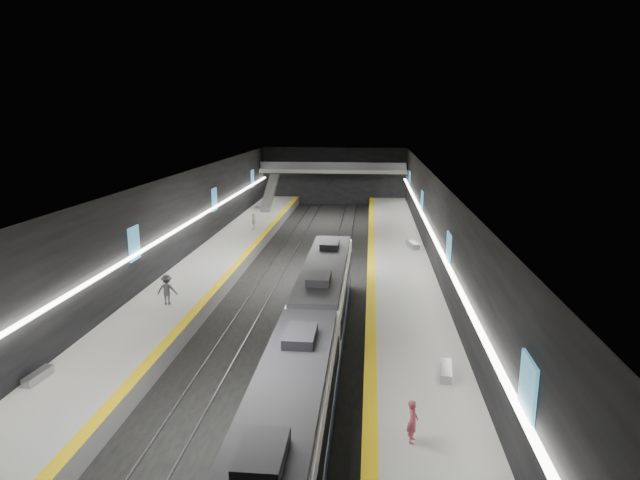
# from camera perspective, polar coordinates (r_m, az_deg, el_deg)

# --- Properties ---
(ground) EXTENTS (70.00, 70.00, 0.00)m
(ground) POSITION_cam_1_polar(r_m,az_deg,el_deg) (42.25, -1.77, -4.03)
(ground) COLOR black
(ground) RESTS_ON ground
(ceiling) EXTENTS (20.00, 70.00, 0.04)m
(ceiling) POSITION_cam_1_polar(r_m,az_deg,el_deg) (40.58, -1.85, 6.81)
(ceiling) COLOR beige
(ceiling) RESTS_ON wall_left
(wall_left) EXTENTS (0.04, 70.00, 8.00)m
(wall_left) POSITION_cam_1_polar(r_m,az_deg,el_deg) (43.62, -14.97, 1.50)
(wall_left) COLOR black
(wall_left) RESTS_ON ground
(wall_right) EXTENTS (0.04, 70.00, 8.00)m
(wall_right) POSITION_cam_1_polar(r_m,az_deg,el_deg) (41.20, 12.12, 0.98)
(wall_right) COLOR black
(wall_right) RESTS_ON ground
(wall_back) EXTENTS (20.00, 0.04, 8.00)m
(wall_back) POSITION_cam_1_polar(r_m,az_deg,el_deg) (75.66, 1.53, 6.82)
(wall_back) COLOR black
(wall_back) RESTS_ON ground
(platform_left) EXTENTS (5.00, 70.00, 1.00)m
(platform_left) POSITION_cam_1_polar(r_m,az_deg,el_deg) (43.65, -11.61, -3.04)
(platform_left) COLOR slate
(platform_left) RESTS_ON ground
(tile_surface_left) EXTENTS (5.00, 70.00, 0.02)m
(tile_surface_left) POSITION_cam_1_polar(r_m,az_deg,el_deg) (43.51, -11.64, -2.40)
(tile_surface_left) COLOR #B0B0AB
(tile_surface_left) RESTS_ON platform_left
(tactile_strip_left) EXTENTS (0.60, 70.00, 0.02)m
(tactile_strip_left) POSITION_cam_1_polar(r_m,az_deg,el_deg) (42.93, -8.83, -2.48)
(tactile_strip_left) COLOR yellow
(tactile_strip_left) RESTS_ON platform_left
(platform_right) EXTENTS (5.00, 70.00, 1.00)m
(platform_right) POSITION_cam_1_polar(r_m,az_deg,el_deg) (41.86, 8.48, -3.63)
(platform_right) COLOR slate
(platform_right) RESTS_ON ground
(tile_surface_right) EXTENTS (5.00, 70.00, 0.02)m
(tile_surface_right) POSITION_cam_1_polar(r_m,az_deg,el_deg) (41.72, 8.51, -2.96)
(tile_surface_right) COLOR #B0B0AB
(tile_surface_right) RESTS_ON platform_right
(tactile_strip_right) EXTENTS (0.60, 70.00, 0.02)m
(tactile_strip_right) POSITION_cam_1_polar(r_m,az_deg,el_deg) (41.64, 5.48, -2.88)
(tactile_strip_right) COLOR yellow
(tactile_strip_right) RESTS_ON platform_right
(rails) EXTENTS (6.52, 70.00, 0.12)m
(rails) POSITION_cam_1_polar(r_m,az_deg,el_deg) (42.23, -1.77, -3.95)
(rails) COLOR gray
(rails) RESTS_ON ground
(train) EXTENTS (2.69, 30.04, 3.60)m
(train) POSITION_cam_1_polar(r_m,az_deg,el_deg) (25.44, -0.96, -10.85)
(train) COLOR #0F1C38
(train) RESTS_ON ground
(ad_posters) EXTENTS (19.94, 53.50, 2.20)m
(ad_posters) POSITION_cam_1_polar(r_m,az_deg,el_deg) (42.10, -1.65, 2.23)
(ad_posters) COLOR #439EC9
(ad_posters) RESTS_ON wall_left
(cove_light_left) EXTENTS (0.25, 68.60, 0.12)m
(cove_light_left) POSITION_cam_1_polar(r_m,az_deg,el_deg) (43.59, -14.70, 1.24)
(cove_light_left) COLOR white
(cove_light_left) RESTS_ON wall_left
(cove_light_right) EXTENTS (0.25, 68.60, 0.12)m
(cove_light_right) POSITION_cam_1_polar(r_m,az_deg,el_deg) (41.22, 11.83, 0.71)
(cove_light_right) COLOR white
(cove_light_right) RESTS_ON wall_right
(mezzanine_bridge) EXTENTS (20.00, 3.00, 1.50)m
(mezzanine_bridge) POSITION_cam_1_polar(r_m,az_deg,el_deg) (73.49, 1.43, 7.44)
(mezzanine_bridge) COLOR gray
(mezzanine_bridge) RESTS_ON wall_left
(escalator) EXTENTS (1.20, 7.50, 3.92)m
(escalator) POSITION_cam_1_polar(r_m,az_deg,el_deg) (67.89, -5.35, 5.08)
(escalator) COLOR #99999E
(escalator) RESTS_ON platform_left
(bench_left_near) EXTENTS (0.60, 1.64, 0.39)m
(bench_left_near) POSITION_cam_1_polar(r_m,az_deg,el_deg) (27.65, -27.87, -12.72)
(bench_left_near) COLOR #99999E
(bench_left_near) RESTS_ON platform_left
(bench_left_far) EXTENTS (0.60, 1.69, 0.40)m
(bench_left_far) POSITION_cam_1_polar(r_m,az_deg,el_deg) (67.86, -6.53, 3.59)
(bench_left_far) COLOR #99999E
(bench_left_far) RESTS_ON platform_left
(bench_right_near) EXTENTS (0.73, 1.86, 0.44)m
(bench_right_near) POSITION_cam_1_polar(r_m,az_deg,el_deg) (25.61, 13.29, -13.47)
(bench_right_near) COLOR #99999E
(bench_right_near) RESTS_ON platform_right
(bench_right_far) EXTENTS (1.11, 2.13, 0.50)m
(bench_right_far) POSITION_cam_1_polar(r_m,az_deg,el_deg) (48.13, 9.87, -0.51)
(bench_right_far) COLOR #99999E
(bench_right_far) RESTS_ON platform_right
(passenger_right_a) EXTENTS (0.46, 0.64, 1.63)m
(passenger_right_a) POSITION_cam_1_polar(r_m,az_deg,el_deg) (20.58, 9.84, -18.56)
(passenger_right_a) COLOR #AF414E
(passenger_right_a) RESTS_ON platform_right
(passenger_left_a) EXTENTS (0.70, 1.05, 1.65)m
(passenger_left_a) POSITION_cam_1_polar(r_m,az_deg,el_deg) (54.91, -7.13, 1.92)
(passenger_left_a) COLOR silver
(passenger_left_a) RESTS_ON platform_left
(passenger_left_b) EXTENTS (1.29, 0.80, 1.92)m
(passenger_left_b) POSITION_cam_1_polar(r_m,az_deg,el_deg) (34.59, -16.01, -5.14)
(passenger_left_b) COLOR #46444C
(passenger_left_b) RESTS_ON platform_left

